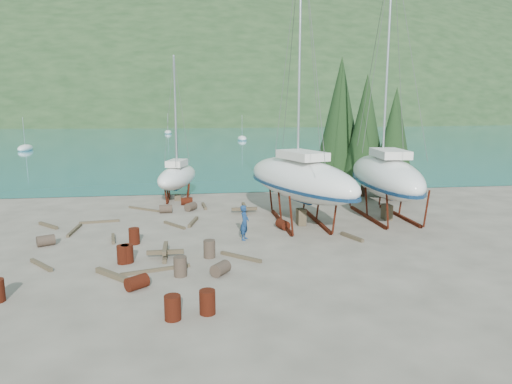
{
  "coord_description": "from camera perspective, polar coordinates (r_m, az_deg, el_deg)",
  "views": [
    {
      "loc": [
        -1.6,
        -23.71,
        7.26
      ],
      "look_at": [
        2.21,
        3.0,
        2.28
      ],
      "focal_mm": 32.0,
      "sensor_mm": 36.0,
      "label": 1
    }
  ],
  "objects": [
    {
      "name": "worker",
      "position": [
        25.43,
        -1.45,
        -3.84
      ],
      "size": [
        0.71,
        0.84,
        1.96
      ],
      "primitive_type": "imported",
      "rotation": [
        0.0,
        0.0,
        1.17
      ],
      "color": "navy",
      "rests_on": "ground"
    },
    {
      "name": "drum_4",
      "position": [
        35.0,
        -8.64,
        -1.15
      ],
      "size": [
        0.89,
        0.59,
        0.58
      ],
      "primitive_type": "cylinder",
      "rotation": [
        1.57,
        0.0,
        1.59
      ],
      "color": "#591F0F",
      "rests_on": "ground"
    },
    {
      "name": "drum_5",
      "position": [
        22.7,
        -5.84,
        -7.08
      ],
      "size": [
        0.58,
        0.58,
        0.88
      ],
      "primitive_type": "cylinder",
      "color": "#2D2823",
      "rests_on": "ground"
    },
    {
      "name": "cypress_back_left",
      "position": [
        39.77,
        10.49,
        9.42
      ],
      "size": [
        4.14,
        4.14,
        11.5
      ],
      "color": "black",
      "rests_on": "ground"
    },
    {
      "name": "small_sailboat_shore",
      "position": [
        37.1,
        -9.81,
        1.94
      ],
      "size": [
        4.12,
        7.4,
        11.3
      ],
      "rotation": [
        0.0,
        0.0,
        -0.29
      ],
      "color": "white",
      "rests_on": "ground"
    },
    {
      "name": "moored_boat_left",
      "position": [
        88.67,
        -26.88,
        4.89
      ],
      "size": [
        2.0,
        5.0,
        6.05
      ],
      "color": "white",
      "rests_on": "ground"
    },
    {
      "name": "drum_1",
      "position": [
        20.42,
        -4.46,
        -9.53
      ],
      "size": [
        0.99,
        1.05,
        0.58
      ],
      "primitive_type": "cylinder",
      "rotation": [
        1.57,
        0.0,
        2.49
      ],
      "color": "#2D2823",
      "rests_on": "ground"
    },
    {
      "name": "timber_6",
      "position": [
        34.05,
        -6.5,
        -1.76
      ],
      "size": [
        0.35,
        1.92,
        0.19
      ],
      "primitive_type": "cube",
      "rotation": [
        0.0,
        0.0,
        0.09
      ],
      "color": "brown",
      "rests_on": "ground"
    },
    {
      "name": "drum_13",
      "position": [
        22.65,
        -16.27,
        -7.5
      ],
      "size": [
        0.58,
        0.58,
        0.88
      ],
      "primitive_type": "cylinder",
      "color": "#591F0F",
      "rests_on": "ground"
    },
    {
      "name": "drum_3",
      "position": [
        16.57,
        -10.38,
        -14.03
      ],
      "size": [
        0.58,
        0.58,
        0.88
      ],
      "primitive_type": "cylinder",
      "color": "#591F0F",
      "rests_on": "ground"
    },
    {
      "name": "moored_boat_far",
      "position": [
        134.04,
        -10.94,
        7.33
      ],
      "size": [
        2.0,
        5.0,
        6.05
      ],
      "color": "white",
      "rests_on": "ground"
    },
    {
      "name": "timber_2",
      "position": [
        31.12,
        -24.54,
        -3.82
      ],
      "size": [
        1.56,
        1.6,
        0.19
      ],
      "primitive_type": "cube",
      "rotation": [
        0.0,
        0.0,
        0.77
      ],
      "color": "brown",
      "rests_on": "ground"
    },
    {
      "name": "timber_12",
      "position": [
        23.65,
        -25.27,
        -8.24
      ],
      "size": [
        1.47,
        1.71,
        0.17
      ],
      "primitive_type": "cube",
      "rotation": [
        0.0,
        0.0,
        0.69
      ],
      "color": "brown",
      "rests_on": "ground"
    },
    {
      "name": "drum_6",
      "position": [
        27.81,
        3.36,
        -4.08
      ],
      "size": [
        0.81,
        1.01,
        0.58
      ],
      "primitive_type": "cylinder",
      "rotation": [
        1.57,
        0.0,
        0.3
      ],
      "color": "#591F0F",
      "rests_on": "ground"
    },
    {
      "name": "timber_16",
      "position": [
        20.8,
        -16.95,
        -10.12
      ],
      "size": [
        2.2,
        2.29,
        0.23
      ],
      "primitive_type": "cube",
      "rotation": [
        0.0,
        0.0,
        0.76
      ],
      "color": "brown",
      "rests_on": "ground"
    },
    {
      "name": "ground",
      "position": [
        24.85,
        -4.11,
        -6.56
      ],
      "size": [
        600.0,
        600.0,
        0.0
      ],
      "primitive_type": "plane",
      "color": "#5E574A",
      "rests_on": "ground"
    },
    {
      "name": "drum_11",
      "position": [
        33.07,
        -8.16,
        -1.82
      ],
      "size": [
        0.97,
        1.05,
        0.58
      ],
      "primitive_type": "cylinder",
      "rotation": [
        1.57,
        0.0,
        2.55
      ],
      "color": "#2D2823",
      "rests_on": "ground"
    },
    {
      "name": "far_hill",
      "position": [
        343.79,
        -7.95,
        9.15
      ],
      "size": [
        800.0,
        360.0,
        110.0
      ],
      "primitive_type": "ellipsoid",
      "color": "#1C3219",
      "rests_on": "ground"
    },
    {
      "name": "large_sailboat_far",
      "position": [
        31.38,
        15.87,
        2.0
      ],
      "size": [
        4.28,
        11.33,
        17.51
      ],
      "rotation": [
        0.0,
        0.0,
        -0.1
      ],
      "color": "white",
      "rests_on": "ground"
    },
    {
      "name": "bay_water",
      "position": [
        338.79,
        -7.95,
        9.13
      ],
      "size": [
        700.0,
        700.0,
        0.0
      ],
      "primitive_type": "plane",
      "color": "#1A7483",
      "rests_on": "ground"
    },
    {
      "name": "timber_pile_aft",
      "position": [
        31.96,
        -1.46,
        -2.13
      ],
      "size": [
        1.8,
        1.8,
        0.6
      ],
      "color": "brown",
      "rests_on": "ground"
    },
    {
      "name": "moored_boat_mid",
      "position": [
        104.59,
        -1.75,
        6.68
      ],
      "size": [
        2.0,
        5.0,
        6.05
      ],
      "color": "white",
      "rests_on": "ground"
    },
    {
      "name": "timber_15",
      "position": [
        31.0,
        -18.96,
        -3.53
      ],
      "size": [
        2.45,
        0.5,
        0.15
      ],
      "primitive_type": "cube",
      "rotation": [
        0.0,
        0.0,
        1.72
      ],
      "color": "brown",
      "rests_on": "ground"
    },
    {
      "name": "drum_17",
      "position": [
        20.46,
        -9.45,
        -9.16
      ],
      "size": [
        0.58,
        0.58,
        0.88
      ],
      "primitive_type": "cylinder",
      "color": "#2D2823",
      "rests_on": "ground"
    },
    {
      "name": "far_house_left",
      "position": [
        221.59,
        -23.67,
        8.47
      ],
      "size": [
        6.6,
        5.6,
        5.6
      ],
      "color": "beige",
      "rests_on": "ground"
    },
    {
      "name": "drum_15",
      "position": [
        26.94,
        -24.79,
        -5.53
      ],
      "size": [
        1.05,
        0.91,
        0.58
      ],
      "primitive_type": "cylinder",
      "rotation": [
        1.57,
        0.0,
        2.03
      ],
      "color": "#2D2823",
      "rests_on": "ground"
    },
    {
      "name": "cypress_mid_right",
      "position": [
        37.22,
        16.78,
        6.41
      ],
      "size": [
        3.06,
        3.06,
        8.5
      ],
      "color": "black",
      "rests_on": "ground"
    },
    {
      "name": "timber_17",
      "position": [
        29.37,
        -21.76,
        -4.45
      ],
      "size": [
        0.28,
        2.71,
        0.16
      ],
      "primitive_type": "cube",
      "rotation": [
        0.0,
        0.0,
        3.1
      ],
      "color": "brown",
      "rests_on": "ground"
    },
    {
      "name": "drum_14",
      "position": [
        25.62,
        -14.98,
        -5.35
      ],
      "size": [
        0.58,
        0.58,
        0.88
      ],
      "primitive_type": "cylinder",
      "color": "#591F0F",
      "rests_on": "ground"
    },
    {
      "name": "timber_0",
      "position": [
        33.93,
        -13.84,
        -2.09
      ],
      "size": [
        2.36,
        1.85,
        0.14
      ],
      "primitive_type": "cube",
      "rotation": [
        0.0,
        0.0,
        0.92
      ],
      "color": "brown",
      "rests_on": "ground"
    },
    {
      "name": "cypress_far_right",
      "position": [
        40.55,
        16.96,
        7.11
      ],
      "size": [
        3.24,
        3.24,
        9.0
      ],
      "color": "black",
      "rests_on": "ground"
    },
    {
      "name": "timber_4",
      "position": [
        26.79,
        -17.43,
        -5.57
      ],
      "size": [
        0.46,
        1.76,
        0.17
      ],
      "primitive_type": "cube",
      "rotation": [
        0.0,
        0.0,
        0.17
      ],
      "color": "brown",
      "rests_on": "ground"
    },
    {
      "name": "large_sailboat_near",
      "position": [
        28.92,
        5.49,
        1.69
      ],
      "size": [
        6.76,
        11.8,
        17.86
      ],
      "rotation": [
        0.0,
        0.0,
        0.33
      ],
      "color": "white",
      "rests_on": "ground"
    },
    {
      "name": "drum_10",
      "position": [
        22.7,
        -15.8,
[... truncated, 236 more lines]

